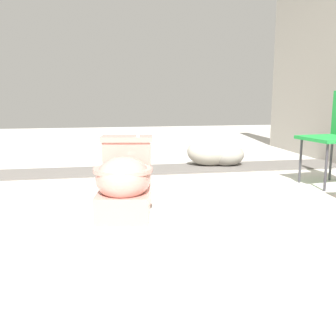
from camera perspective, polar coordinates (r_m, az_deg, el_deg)
ground_plane at (r=2.91m, az=-9.83°, el=-5.50°), size 14.00×14.00×0.00m
gravel_strip at (r=4.21m, az=-3.33°, el=-0.27°), size 0.56×8.00×0.01m
toilet at (r=2.69m, az=-6.29°, el=-1.90°), size 0.69×0.48×0.52m
boulder_near at (r=4.49m, az=8.34°, el=1.92°), size 0.44×0.50×0.26m
boulder_far at (r=4.47m, az=6.02°, el=2.40°), size 0.46×0.56×0.33m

